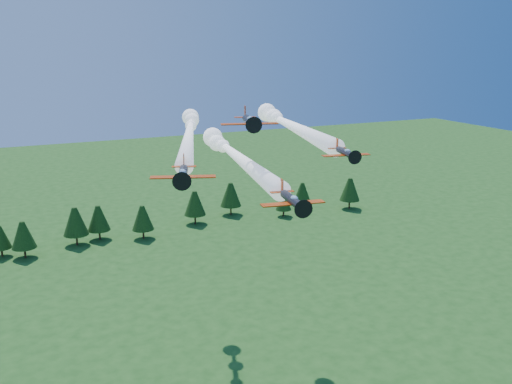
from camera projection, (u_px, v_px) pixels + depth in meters
name	position (u px, v px, depth m)	size (l,w,h in m)	color
plane_lead	(235.00, 155.00, 93.02)	(13.34, 51.45, 3.70)	black
plane_left	(189.00, 133.00, 105.44)	(25.24, 59.84, 3.70)	black
plane_right	(289.00, 124.00, 101.02)	(14.63, 48.19, 3.70)	black
plane_slot	(249.00, 121.00, 80.73)	(8.23, 9.12, 2.88)	black
treeline	(132.00, 214.00, 182.36)	(172.35, 21.88, 11.91)	#382314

